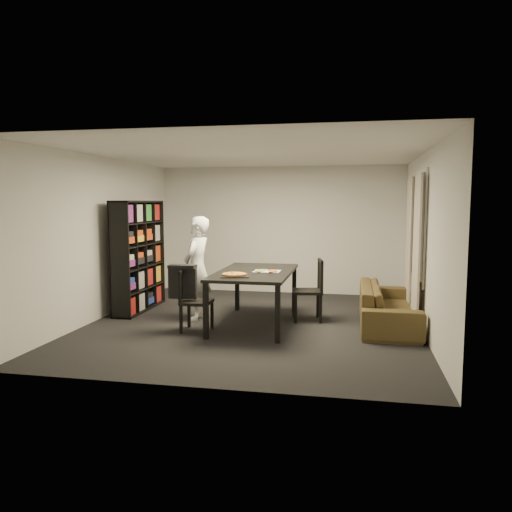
% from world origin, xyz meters
% --- Properties ---
extents(room, '(5.01, 5.51, 2.61)m').
position_xyz_m(room, '(0.00, 0.00, 1.30)').
color(room, black).
rests_on(room, ground).
extents(window_pane, '(0.02, 1.40, 1.60)m').
position_xyz_m(window_pane, '(2.48, 0.60, 1.50)').
color(window_pane, black).
rests_on(window_pane, room).
extents(window_frame, '(0.03, 1.52, 1.72)m').
position_xyz_m(window_frame, '(2.48, 0.60, 1.50)').
color(window_frame, white).
rests_on(window_frame, room).
extents(curtain_left, '(0.03, 0.70, 2.25)m').
position_xyz_m(curtain_left, '(2.40, 0.08, 1.15)').
color(curtain_left, '#BFB3A3').
rests_on(curtain_left, room).
extents(curtain_right, '(0.03, 0.70, 2.25)m').
position_xyz_m(curtain_right, '(2.40, 1.12, 1.15)').
color(curtain_right, '#BFB3A3').
rests_on(curtain_right, room).
extents(bookshelf, '(0.35, 1.50, 1.90)m').
position_xyz_m(bookshelf, '(-2.16, 0.60, 0.95)').
color(bookshelf, black).
rests_on(bookshelf, room).
extents(dining_table, '(1.11, 1.99, 0.83)m').
position_xyz_m(dining_table, '(0.03, -0.06, 0.76)').
color(dining_table, black).
rests_on(dining_table, room).
extents(chair_left, '(0.42, 0.42, 0.90)m').
position_xyz_m(chair_left, '(-0.81, -0.60, 0.51)').
color(chair_left, black).
rests_on(chair_left, room).
extents(chair_right, '(0.53, 0.53, 0.98)m').
position_xyz_m(chair_right, '(0.89, 0.39, 0.56)').
color(chair_right, black).
rests_on(chair_right, room).
extents(draped_jacket, '(0.42, 0.18, 0.50)m').
position_xyz_m(draped_jacket, '(-0.93, -0.60, 0.74)').
color(draped_jacket, black).
rests_on(draped_jacket, chair_left).
extents(person, '(0.46, 0.64, 1.65)m').
position_xyz_m(person, '(-0.94, 0.11, 0.82)').
color(person, silver).
rests_on(person, room).
extents(baking_tray, '(0.46, 0.40, 0.01)m').
position_xyz_m(baking_tray, '(-0.14, -0.65, 0.83)').
color(baking_tray, black).
rests_on(baking_tray, dining_table).
extents(pepperoni_pizza, '(0.35, 0.35, 0.03)m').
position_xyz_m(pepperoni_pizza, '(-0.15, -0.62, 0.86)').
color(pepperoni_pizza, '#A56C30').
rests_on(pepperoni_pizza, dining_table).
extents(kitchen_towel, '(0.40, 0.31, 0.01)m').
position_xyz_m(kitchen_towel, '(0.22, -0.06, 0.83)').
color(kitchen_towel, white).
rests_on(kitchen_towel, dining_table).
extents(pizza_slices, '(0.46, 0.42, 0.01)m').
position_xyz_m(pizza_slices, '(0.22, -0.10, 0.84)').
color(pizza_slices, '#E0CC46').
rests_on(pizza_slices, dining_table).
extents(sofa, '(0.83, 2.13, 0.62)m').
position_xyz_m(sofa, '(2.04, 0.27, 0.31)').
color(sofa, '#3D3018').
rests_on(sofa, room).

